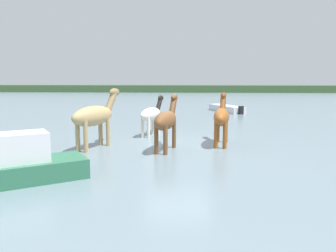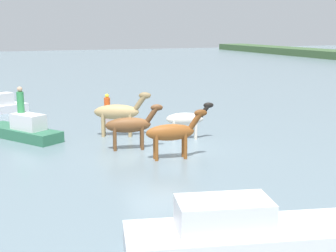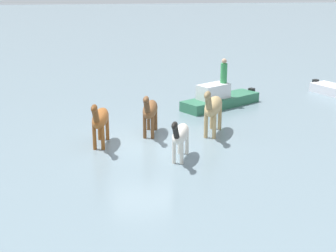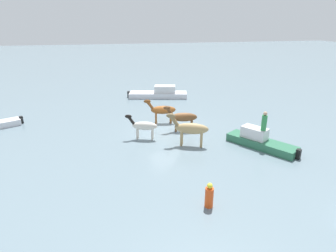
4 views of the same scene
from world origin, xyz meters
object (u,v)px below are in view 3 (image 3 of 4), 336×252
(horse_rear_stallion, at_px, (213,107))
(person_helmsman_aft, at_px, (224,72))
(horse_gray_outer, at_px, (150,110))
(boat_motor_center, at_px, (219,100))
(horse_dun_straggler, at_px, (180,135))
(horse_mid_herd, at_px, (100,119))

(horse_rear_stallion, bearing_deg, person_helmsman_aft, -175.86)
(horse_gray_outer, bearing_deg, boat_motor_center, 148.85)
(horse_dun_straggler, relative_size, boat_motor_center, 0.50)
(horse_mid_herd, height_order, person_helmsman_aft, person_helmsman_aft)
(horse_mid_herd, xyz_separation_m, horse_gray_outer, (-1.97, -1.07, -0.01))
(horse_dun_straggler, bearing_deg, horse_rear_stallion, 166.63)
(person_helmsman_aft, bearing_deg, boat_motor_center, 0.78)
(boat_motor_center, relative_size, person_helmsman_aft, 3.59)
(horse_dun_straggler, distance_m, horse_rear_stallion, 3.19)
(horse_dun_straggler, relative_size, person_helmsman_aft, 1.80)
(horse_rear_stallion, height_order, boat_motor_center, horse_rear_stallion)
(horse_rear_stallion, height_order, person_helmsman_aft, person_helmsman_aft)
(horse_dun_straggler, height_order, boat_motor_center, horse_dun_straggler)
(horse_rear_stallion, relative_size, boat_motor_center, 0.61)
(person_helmsman_aft, bearing_deg, horse_dun_straggler, 65.89)
(horse_mid_herd, distance_m, horse_rear_stallion, 4.56)
(horse_mid_herd, distance_m, person_helmsman_aft, 7.76)
(horse_dun_straggler, distance_m, boat_motor_center, 7.50)
(horse_gray_outer, relative_size, horse_rear_stallion, 0.93)
(horse_mid_herd, xyz_separation_m, boat_motor_center, (-5.69, -5.03, -0.73))
(horse_rear_stallion, bearing_deg, horse_dun_straggler, -10.14)
(boat_motor_center, bearing_deg, horse_mid_herd, 8.50)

